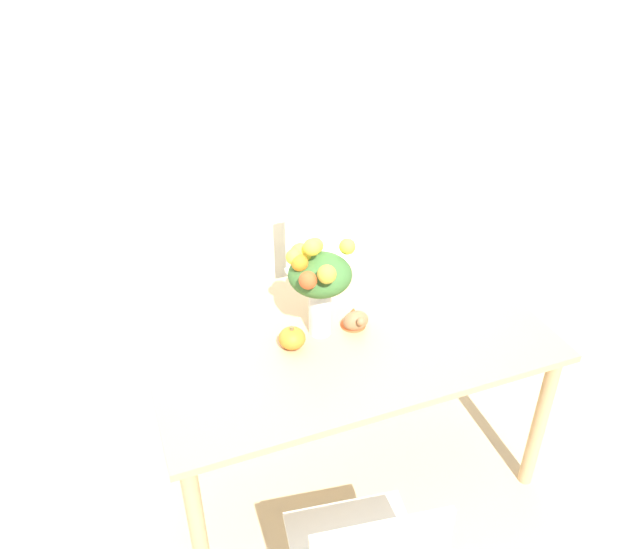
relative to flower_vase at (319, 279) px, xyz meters
name	(u,v)px	position (x,y,z in m)	size (l,w,h in m)	color
ground_plane	(342,458)	(0.11, -0.03, -1.03)	(12.00, 12.00, 0.00)	tan
wall_back	(251,99)	(0.11, 1.26, 0.32)	(8.00, 0.06, 2.70)	silver
dining_table	(345,348)	(0.11, -0.03, -0.35)	(1.59, 0.95, 0.77)	tan
flower_vase	(319,279)	(0.00, 0.00, 0.00)	(0.28, 0.28, 0.45)	silver
pumpkin	(292,338)	(-0.13, -0.05, -0.22)	(0.11, 0.11, 0.10)	orange
turkey_figurine	(355,319)	(0.15, -0.02, -0.22)	(0.11, 0.14, 0.09)	#936642
dining_chair_near_window	(329,271)	(0.38, 0.82, -0.54)	(0.43, 0.43, 0.92)	silver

